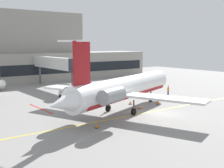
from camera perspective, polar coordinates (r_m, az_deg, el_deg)
ground at (r=40.62m, az=9.60°, el=-5.66°), size 120.00×120.00×0.11m
terminal_building at (r=78.94m, az=-15.18°, el=5.36°), size 64.12×11.71×17.46m
jet_bridge_east at (r=63.30m, az=-10.45°, el=3.87°), size 2.40×19.64×6.57m
regional_jet at (r=40.15m, az=2.06°, el=-0.87°), size 27.72×22.92×9.67m
baggage_tug at (r=53.93m, az=0.10°, el=-1.18°), size 4.39×3.68×2.05m
pushback_tractor at (r=51.54m, az=-8.53°, el=-1.55°), size 2.94×3.81×2.40m
belt_loader at (r=66.05m, az=-5.17°, el=0.38°), size 3.38×3.25×1.95m
marshaller at (r=54.87m, az=10.70°, el=-1.20°), size 0.77×0.48×1.81m
safety_cone_alpha at (r=33.35m, az=-2.92°, el=-7.99°), size 0.47×0.47×0.55m
safety_cone_bravo at (r=43.09m, az=5.36°, el=-4.42°), size 0.47×0.47×0.55m
safety_cone_charlie at (r=46.13m, az=3.52°, el=-3.59°), size 0.47×0.47×0.55m
safety_cone_delta at (r=46.73m, az=8.78°, el=-3.52°), size 0.47×0.47×0.55m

